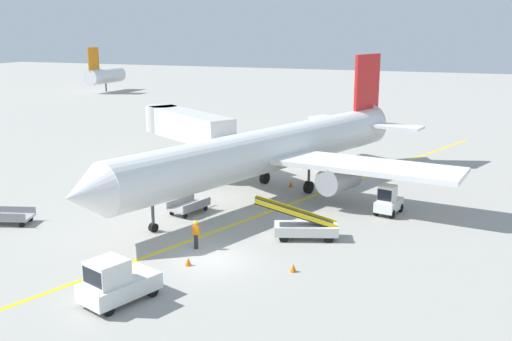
{
  "coord_description": "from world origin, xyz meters",
  "views": [
    {
      "loc": [
        13.02,
        -27.23,
        12.4
      ],
      "look_at": [
        -1.6,
        10.7,
        2.5
      ],
      "focal_mm": 41.17,
      "sensor_mm": 36.0,
      "label": 1
    }
  ],
  "objects_px": {
    "baggage_tug_near_wing": "(388,201)",
    "safety_cone_wingtip_right": "(293,268)",
    "airliner": "(275,149)",
    "safety_cone_tail_area": "(339,180)",
    "belt_loader_forward_hold": "(304,226)",
    "ground_crew_marshaller": "(196,234)",
    "baggage_cart_loaded": "(189,206)",
    "safety_cone_nose_right": "(291,184)",
    "safety_cone_nose_left": "(191,176)",
    "baggage_tug_by_cargo_door": "(142,175)",
    "baggage_cart_empty_trailing": "(10,217)",
    "safety_cone_wingtip_left": "(188,262)",
    "pushback_tug": "(116,282)",
    "jet_bridge": "(183,124)"
  },
  "relations": [
    {
      "from": "baggage_tug_near_wing",
      "to": "safety_cone_wingtip_right",
      "type": "height_order",
      "value": "baggage_tug_near_wing"
    },
    {
      "from": "airliner",
      "to": "safety_cone_tail_area",
      "type": "relative_size",
      "value": 77.8
    },
    {
      "from": "belt_loader_forward_hold",
      "to": "ground_crew_marshaller",
      "type": "xyz_separation_m",
      "value": [
        -5.32,
        -3.84,
        0.13
      ]
    },
    {
      "from": "baggage_cart_loaded",
      "to": "safety_cone_nose_right",
      "type": "distance_m",
      "value": 10.02
    },
    {
      "from": "safety_cone_nose_left",
      "to": "safety_cone_wingtip_right",
      "type": "xyz_separation_m",
      "value": [
        14.0,
        -15.61,
        0.0
      ]
    },
    {
      "from": "baggage_tug_by_cargo_door",
      "to": "baggage_cart_empty_trailing",
      "type": "xyz_separation_m",
      "value": [
        -3.0,
        -11.2,
        -0.46
      ]
    },
    {
      "from": "safety_cone_nose_right",
      "to": "safety_cone_wingtip_left",
      "type": "xyz_separation_m",
      "value": [
        -0.24,
        -17.21,
        0.0
      ]
    },
    {
      "from": "baggage_tug_near_wing",
      "to": "baggage_cart_loaded",
      "type": "xyz_separation_m",
      "value": [
        -12.83,
        -4.59,
        -0.46
      ]
    },
    {
      "from": "baggage_cart_empty_trailing",
      "to": "safety_cone_nose_right",
      "type": "bearing_deg",
      "value": 46.82
    },
    {
      "from": "baggage_cart_loaded",
      "to": "baggage_tug_by_cargo_door",
      "type": "bearing_deg",
      "value": 143.88
    },
    {
      "from": "baggage_cart_empty_trailing",
      "to": "safety_cone_nose_left",
      "type": "relative_size",
      "value": 8.7
    },
    {
      "from": "airliner",
      "to": "safety_cone_wingtip_right",
      "type": "xyz_separation_m",
      "value": [
        5.99,
        -14.12,
        -3.2
      ]
    },
    {
      "from": "belt_loader_forward_hold",
      "to": "baggage_cart_loaded",
      "type": "xyz_separation_m",
      "value": [
        -8.82,
        2.02,
        -0.31
      ]
    },
    {
      "from": "safety_cone_tail_area",
      "to": "safety_cone_wingtip_right",
      "type": "bearing_deg",
      "value": -84.01
    },
    {
      "from": "baggage_cart_loaded",
      "to": "baggage_cart_empty_trailing",
      "type": "relative_size",
      "value": 1.0
    },
    {
      "from": "baggage_tug_near_wing",
      "to": "safety_cone_wingtip_left",
      "type": "xyz_separation_m",
      "value": [
        -8.61,
        -12.84,
        -0.71
      ]
    },
    {
      "from": "safety_cone_tail_area",
      "to": "belt_loader_forward_hold",
      "type": "bearing_deg",
      "value": -85.63
    },
    {
      "from": "pushback_tug",
      "to": "safety_cone_nose_right",
      "type": "bearing_deg",
      "value": 86.59
    },
    {
      "from": "baggage_tug_by_cargo_door",
      "to": "baggage_cart_loaded",
      "type": "distance_m",
      "value": 8.43
    },
    {
      "from": "airliner",
      "to": "safety_cone_nose_left",
      "type": "height_order",
      "value": "airliner"
    },
    {
      "from": "jet_bridge",
      "to": "safety_cone_wingtip_right",
      "type": "bearing_deg",
      "value": -50.24
    },
    {
      "from": "baggage_cart_empty_trailing",
      "to": "safety_cone_nose_right",
      "type": "xyz_separation_m",
      "value": [
        14.27,
        15.21,
        -0.25
      ]
    },
    {
      "from": "baggage_cart_empty_trailing",
      "to": "baggage_tug_by_cargo_door",
      "type": "bearing_deg",
      "value": 74.99
    },
    {
      "from": "safety_cone_wingtip_left",
      "to": "airliner",
      "type": "bearing_deg",
      "value": 91.79
    },
    {
      "from": "baggage_cart_empty_trailing",
      "to": "belt_loader_forward_hold",
      "type": "bearing_deg",
      "value": 12.77
    },
    {
      "from": "safety_cone_nose_right",
      "to": "safety_cone_tail_area",
      "type": "height_order",
      "value": "same"
    },
    {
      "from": "safety_cone_tail_area",
      "to": "safety_cone_nose_left",
      "type": "bearing_deg",
      "value": -165.86
    },
    {
      "from": "safety_cone_nose_left",
      "to": "safety_cone_nose_right",
      "type": "distance_m",
      "value": 8.74
    },
    {
      "from": "ground_crew_marshaller",
      "to": "safety_cone_nose_right",
      "type": "relative_size",
      "value": 3.86
    },
    {
      "from": "airliner",
      "to": "safety_cone_wingtip_left",
      "type": "bearing_deg",
      "value": -88.21
    },
    {
      "from": "baggage_tug_near_wing",
      "to": "baggage_cart_loaded",
      "type": "bearing_deg",
      "value": -160.33
    },
    {
      "from": "baggage_tug_near_wing",
      "to": "safety_cone_nose_right",
      "type": "xyz_separation_m",
      "value": [
        -8.36,
        4.38,
        -0.71
      ]
    },
    {
      "from": "ground_crew_marshaller",
      "to": "safety_cone_nose_left",
      "type": "distance_m",
      "value": 16.42
    },
    {
      "from": "ground_crew_marshaller",
      "to": "jet_bridge",
      "type": "bearing_deg",
      "value": 119.71
    },
    {
      "from": "baggage_cart_empty_trailing",
      "to": "safety_cone_wingtip_left",
      "type": "distance_m",
      "value": 14.17
    },
    {
      "from": "baggage_tug_near_wing",
      "to": "safety_cone_nose_left",
      "type": "xyz_separation_m",
      "value": [
        -17.1,
        4.01,
        -0.71
      ]
    },
    {
      "from": "ground_crew_marshaller",
      "to": "safety_cone_nose_left",
      "type": "height_order",
      "value": "ground_crew_marshaller"
    },
    {
      "from": "safety_cone_wingtip_left",
      "to": "safety_cone_tail_area",
      "type": "distance_m",
      "value": 20.19
    },
    {
      "from": "baggage_cart_empty_trailing",
      "to": "safety_cone_wingtip_right",
      "type": "xyz_separation_m",
      "value": [
        19.54,
        -0.78,
        -0.25
      ]
    },
    {
      "from": "baggage_cart_loaded",
      "to": "safety_cone_wingtip_left",
      "type": "distance_m",
      "value": 9.27
    },
    {
      "from": "safety_cone_nose_left",
      "to": "baggage_tug_by_cargo_door",
      "type": "bearing_deg",
      "value": -124.89
    },
    {
      "from": "baggage_tug_near_wing",
      "to": "safety_cone_nose_right",
      "type": "height_order",
      "value": "baggage_tug_near_wing"
    },
    {
      "from": "safety_cone_nose_right",
      "to": "baggage_tug_by_cargo_door",
      "type": "bearing_deg",
      "value": -160.42
    },
    {
      "from": "baggage_tug_by_cargo_door",
      "to": "baggage_cart_empty_trailing",
      "type": "bearing_deg",
      "value": -105.01
    },
    {
      "from": "baggage_tug_by_cargo_door",
      "to": "safety_cone_nose_right",
      "type": "height_order",
      "value": "baggage_tug_by_cargo_door"
    },
    {
      "from": "pushback_tug",
      "to": "ground_crew_marshaller",
      "type": "bearing_deg",
      "value": 87.2
    },
    {
      "from": "safety_cone_wingtip_right",
      "to": "baggage_cart_loaded",
      "type": "bearing_deg",
      "value": 144.23
    },
    {
      "from": "airliner",
      "to": "safety_cone_tail_area",
      "type": "distance_m",
      "value": 6.85
    },
    {
      "from": "baggage_cart_loaded",
      "to": "ground_crew_marshaller",
      "type": "relative_size",
      "value": 2.26
    },
    {
      "from": "airliner",
      "to": "baggage_cart_loaded",
      "type": "height_order",
      "value": "airliner"
    }
  ]
}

